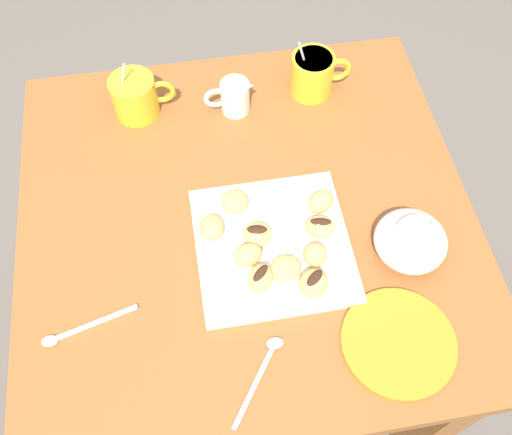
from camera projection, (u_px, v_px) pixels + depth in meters
ground_plane at (250, 338)px, 1.66m from camera, size 8.00×8.00×0.00m
dining_table at (247, 248)px, 1.17m from camera, size 0.85×0.84×0.71m
pastry_plate_square at (273, 245)px, 1.01m from camera, size 0.27×0.27×0.02m
coffee_mug_yellow_left at (135, 95)px, 1.14m from camera, size 0.13×0.09×0.13m
coffee_mug_yellow_right at (313, 73)px, 1.17m from camera, size 0.13×0.09×0.14m
cream_pitcher_white at (234, 96)px, 1.15m from camera, size 0.10×0.06×0.07m
ice_cream_bowl at (411, 239)px, 0.98m from camera, size 0.13×0.13×0.10m
saucer_orange_left at (398, 342)px, 0.92m from camera, size 0.19×0.19×0.01m
loose_spoon_near_saucer at (262, 369)px, 0.90m from camera, size 0.10×0.13×0.01m
loose_spoon_by_plate at (79, 330)px, 0.93m from camera, size 0.16×0.05×0.01m
beignet_0 at (248, 255)px, 0.97m from camera, size 0.06×0.06×0.04m
beignet_1 at (212, 227)px, 1.00m from camera, size 0.05×0.06×0.04m
beignet_2 at (321, 202)px, 1.03m from camera, size 0.07×0.06×0.04m
beignet_3 at (286, 269)px, 0.96m from camera, size 0.06×0.06×0.03m
beignet_4 at (257, 234)px, 0.99m from camera, size 0.06×0.06×0.03m
chocolate_drizzle_4 at (257, 229)px, 0.98m from camera, size 0.04×0.02×0.00m
beignet_5 at (235, 201)px, 1.03m from camera, size 0.06×0.06×0.03m
beignet_6 at (315, 255)px, 0.97m from camera, size 0.04×0.04×0.04m
beignet_7 at (320, 227)px, 1.00m from camera, size 0.06×0.05×0.03m
chocolate_drizzle_7 at (321, 222)px, 0.99m from camera, size 0.04×0.02×0.00m
beignet_8 at (258, 279)px, 0.95m from camera, size 0.06×0.06×0.04m
chocolate_drizzle_8 at (258, 273)px, 0.93m from camera, size 0.04×0.04×0.00m
beignet_9 at (314, 283)px, 0.94m from camera, size 0.07×0.07×0.04m
chocolate_drizzle_9 at (315, 278)px, 0.92m from camera, size 0.04×0.04×0.00m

